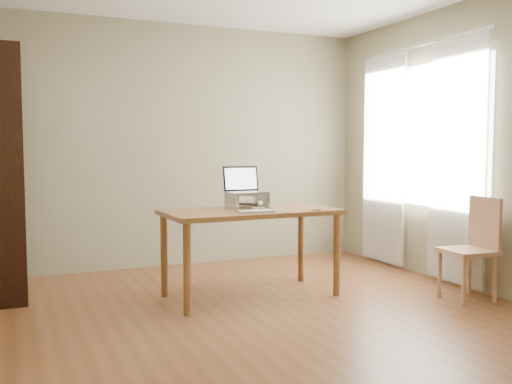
% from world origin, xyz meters
% --- Properties ---
extents(room, '(4.04, 4.54, 2.64)m').
position_xyz_m(room, '(0.03, 0.01, 1.30)').
color(room, brown).
rests_on(room, ground).
extents(bookshelf, '(0.30, 0.90, 2.10)m').
position_xyz_m(bookshelf, '(-1.83, 1.55, 1.05)').
color(bookshelf, black).
rests_on(bookshelf, ground).
extents(curtains, '(0.03, 1.90, 2.25)m').
position_xyz_m(curtains, '(1.92, 0.80, 1.17)').
color(curtains, white).
rests_on(curtains, ground).
extents(desk, '(1.49, 0.78, 0.75)m').
position_xyz_m(desk, '(0.08, 0.70, 0.66)').
color(desk, brown).
rests_on(desk, ground).
extents(laptop_stand, '(0.32, 0.25, 0.13)m').
position_xyz_m(laptop_stand, '(0.08, 0.78, 0.83)').
color(laptop_stand, silver).
rests_on(laptop_stand, desk).
extents(laptop, '(0.33, 0.28, 0.23)m').
position_xyz_m(laptop, '(0.08, 0.83, 0.94)').
color(laptop, silver).
rests_on(laptop, laptop_stand).
extents(keyboard, '(0.30, 0.14, 0.02)m').
position_xyz_m(keyboard, '(0.03, 0.48, 0.76)').
color(keyboard, silver).
rests_on(keyboard, desk).
extents(coaster, '(0.09, 0.09, 0.01)m').
position_xyz_m(coaster, '(0.57, 0.43, 0.75)').
color(coaster, brown).
rests_on(coaster, desk).
extents(cat, '(0.23, 0.47, 0.14)m').
position_xyz_m(cat, '(0.10, 0.81, 0.81)').
color(cat, '#4D433C').
rests_on(cat, desk).
extents(chair, '(0.41, 0.41, 0.86)m').
position_xyz_m(chair, '(1.77, -0.13, 0.46)').
color(chair, tan).
rests_on(chair, ground).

